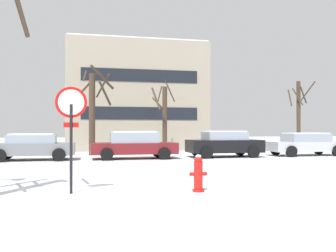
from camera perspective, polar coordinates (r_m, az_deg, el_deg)
ground_plane at (r=11.74m, az=-11.21°, el=-8.15°), size 120.00×120.00×0.00m
road_surface at (r=14.77m, az=-11.42°, el=-6.56°), size 80.00×8.10×0.00m
stop_sign at (r=9.35m, az=-14.59°, el=1.10°), size 0.76×0.13×2.60m
fire_hydrant at (r=9.45m, az=4.65°, el=-7.16°), size 0.44×0.30×0.93m
parked_car_gray at (r=20.04m, az=-20.05°, el=-2.95°), size 4.19×2.11×1.34m
parked_car_maroon at (r=19.82m, az=-5.24°, el=-2.88°), size 4.51×1.98×1.46m
parked_car_black at (r=21.21m, az=8.62°, el=-2.68°), size 4.14×2.07×1.48m
parked_car_silver at (r=23.58m, az=20.31°, el=-2.57°), size 4.54×2.01×1.36m
tree_far_left at (r=28.13m, az=19.35°, el=1.84°), size 1.77×1.61×4.99m
tree_far_mid at (r=24.30m, az=-0.62°, el=1.40°), size 1.51×1.38×4.73m
tree_far_right at (r=22.91m, az=-11.36°, el=2.55°), size 2.18×2.38×5.27m
building_far_left at (r=30.99m, az=-5.33°, el=4.18°), size 10.42×8.80×8.18m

